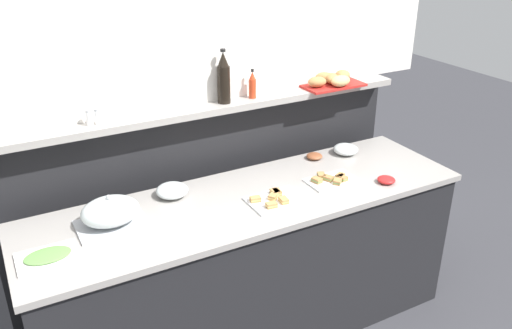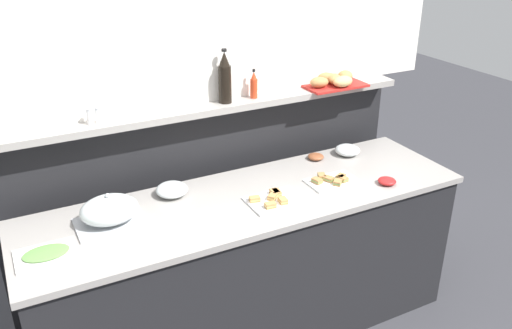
{
  "view_description": "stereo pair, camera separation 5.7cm",
  "coord_description": "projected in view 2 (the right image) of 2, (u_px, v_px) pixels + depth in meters",
  "views": [
    {
      "loc": [
        -1.18,
        -2.25,
        2.3
      ],
      "look_at": [
        0.09,
        0.1,
        1.05
      ],
      "focal_mm": 37.5,
      "sensor_mm": 36.0,
      "label": 1
    },
    {
      "loc": [
        -1.13,
        -2.28,
        2.3
      ],
      "look_at": [
        0.09,
        0.1,
        1.05
      ],
      "focal_mm": 37.5,
      "sensor_mm": 36.0,
      "label": 2
    }
  ],
  "objects": [
    {
      "name": "pepper_shaker",
      "position": [
        99.0,
        115.0,
        2.8
      ],
      "size": [
        0.03,
        0.03,
        0.09
      ],
      "color": "white",
      "rests_on": "back_ledge_unit"
    },
    {
      "name": "condiment_bowl_dark",
      "position": [
        316.0,
        157.0,
        3.34
      ],
      "size": [
        0.1,
        0.1,
        0.04
      ],
      "primitive_type": "ellipsoid",
      "color": "brown",
      "rests_on": "buffet_counter"
    },
    {
      "name": "sandwich_platter_side",
      "position": [
        332.0,
        180.0,
        3.05
      ],
      "size": [
        0.29,
        0.18,
        0.04
      ],
      "color": "white",
      "rests_on": "buffet_counter"
    },
    {
      "name": "back_ledge_unit",
      "position": [
        212.0,
        194.0,
        3.41
      ],
      "size": [
        2.55,
        0.22,
        1.31
      ],
      "color": "black",
      "rests_on": "ground_plane"
    },
    {
      "name": "sandwich_platter_rear",
      "position": [
        274.0,
        200.0,
        2.85
      ],
      "size": [
        0.3,
        0.22,
        0.04
      ],
      "color": "silver",
      "rests_on": "buffet_counter"
    },
    {
      "name": "serving_cloche",
      "position": [
        109.0,
        211.0,
        2.62
      ],
      "size": [
        0.34,
        0.24,
        0.17
      ],
      "color": "#B7BABF",
      "rests_on": "buffet_counter"
    },
    {
      "name": "hot_sauce_bottle",
      "position": [
        254.0,
        85.0,
        3.17
      ],
      "size": [
        0.04,
        0.04,
        0.18
      ],
      "color": "red",
      "rests_on": "back_ledge_unit"
    },
    {
      "name": "buffet_counter",
      "position": [
        250.0,
        267.0,
        3.09
      ],
      "size": [
        2.46,
        0.7,
        0.92
      ],
      "color": "black",
      "rests_on": "ground_plane"
    },
    {
      "name": "glass_bowl_large",
      "position": [
        172.0,
        190.0,
        2.9
      ],
      "size": [
        0.18,
        0.18,
        0.07
      ],
      "color": "silver",
      "rests_on": "buffet_counter"
    },
    {
      "name": "wine_bottle_dark",
      "position": [
        225.0,
        79.0,
        3.07
      ],
      "size": [
        0.08,
        0.08,
        0.32
      ],
      "color": "black",
      "rests_on": "back_ledge_unit"
    },
    {
      "name": "cold_cuts_platter",
      "position": [
        46.0,
        254.0,
        2.39
      ],
      "size": [
        0.27,
        0.19,
        0.02
      ],
      "color": "white",
      "rests_on": "buffet_counter"
    },
    {
      "name": "salt_shaker",
      "position": [
        90.0,
        117.0,
        2.78
      ],
      "size": [
        0.03,
        0.03,
        0.09
      ],
      "color": "white",
      "rests_on": "back_ledge_unit"
    },
    {
      "name": "ground_plane",
      "position": [
        212.0,
        275.0,
        3.76
      ],
      "size": [
        12.0,
        12.0,
        0.0
      ],
      "primitive_type": "plane",
      "color": "#38383D"
    },
    {
      "name": "glass_bowl_medium",
      "position": [
        347.0,
        150.0,
        3.4
      ],
      "size": [
        0.16,
        0.16,
        0.06
      ],
      "color": "silver",
      "rests_on": "buffet_counter"
    },
    {
      "name": "condiment_bowl_red",
      "position": [
        387.0,
        181.0,
        3.03
      ],
      "size": [
        0.1,
        0.1,
        0.04
      ],
      "primitive_type": "ellipsoid",
      "color": "red",
      "rests_on": "buffet_counter"
    },
    {
      "name": "bread_basket",
      "position": [
        334.0,
        81.0,
        3.41
      ],
      "size": [
        0.4,
        0.28,
        0.08
      ],
      "color": "#B2231E",
      "rests_on": "back_ledge_unit"
    }
  ]
}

